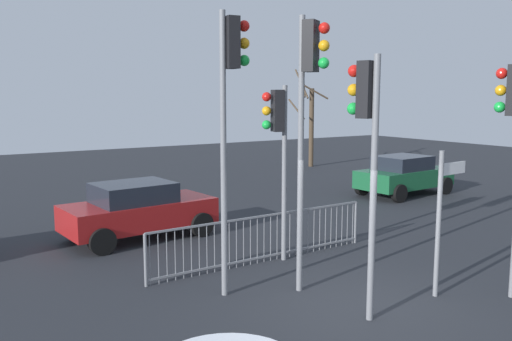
{
  "coord_description": "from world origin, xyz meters",
  "views": [
    {
      "loc": [
        -6.34,
        -6.52,
        3.67
      ],
      "look_at": [
        -0.26,
        2.98,
        2.09
      ],
      "focal_mm": 37.4,
      "sensor_mm": 36.0,
      "label": 1
    }
  ],
  "objects_px": {
    "traffic_light_foreground_right": "(367,128)",
    "car_red_trailing": "(138,209)",
    "traffic_light_rear_left": "(278,133)",
    "bare_tree_left": "(310,122)",
    "traffic_light_rear_right": "(308,93)",
    "direction_sign_post": "(441,215)",
    "car_green_near": "(404,174)",
    "traffic_light_mid_left": "(230,91)"
  },
  "relations": [
    {
      "from": "traffic_light_mid_left",
      "to": "direction_sign_post",
      "type": "height_order",
      "value": "traffic_light_mid_left"
    },
    {
      "from": "traffic_light_rear_left",
      "to": "car_green_near",
      "type": "distance_m",
      "value": 9.71
    },
    {
      "from": "traffic_light_rear_left",
      "to": "bare_tree_left",
      "type": "height_order",
      "value": "bare_tree_left"
    },
    {
      "from": "traffic_light_foreground_right",
      "to": "traffic_light_rear_right",
      "type": "xyz_separation_m",
      "value": [
        -0.06,
        1.44,
        0.55
      ]
    },
    {
      "from": "direction_sign_post",
      "to": "car_green_near",
      "type": "distance_m",
      "value": 10.41
    },
    {
      "from": "direction_sign_post",
      "to": "car_red_trailing",
      "type": "relative_size",
      "value": 0.69
    },
    {
      "from": "traffic_light_mid_left",
      "to": "direction_sign_post",
      "type": "xyz_separation_m",
      "value": [
        3.19,
        -2.14,
        -2.23
      ]
    },
    {
      "from": "traffic_light_mid_left",
      "to": "car_red_trailing",
      "type": "relative_size",
      "value": 1.31
    },
    {
      "from": "traffic_light_rear_right",
      "to": "car_green_near",
      "type": "xyz_separation_m",
      "value": [
        9.23,
        5.93,
        -2.95
      ]
    },
    {
      "from": "traffic_light_foreground_right",
      "to": "direction_sign_post",
      "type": "xyz_separation_m",
      "value": [
        1.88,
        -0.03,
        -1.64
      ]
    },
    {
      "from": "bare_tree_left",
      "to": "traffic_light_foreground_right",
      "type": "bearing_deg",
      "value": -125.69
    },
    {
      "from": "traffic_light_foreground_right",
      "to": "direction_sign_post",
      "type": "distance_m",
      "value": 2.49
    },
    {
      "from": "car_red_trailing",
      "to": "traffic_light_rear_left",
      "type": "bearing_deg",
      "value": -65.63
    },
    {
      "from": "traffic_light_mid_left",
      "to": "bare_tree_left",
      "type": "bearing_deg",
      "value": 143.52
    },
    {
      "from": "traffic_light_mid_left",
      "to": "traffic_light_rear_right",
      "type": "distance_m",
      "value": 1.41
    },
    {
      "from": "traffic_light_mid_left",
      "to": "bare_tree_left",
      "type": "relative_size",
      "value": 1.02
    },
    {
      "from": "direction_sign_post",
      "to": "traffic_light_mid_left",
      "type": "bearing_deg",
      "value": 141.56
    },
    {
      "from": "traffic_light_rear_left",
      "to": "traffic_light_rear_right",
      "type": "relative_size",
      "value": 0.77
    },
    {
      "from": "traffic_light_rear_left",
      "to": "direction_sign_post",
      "type": "distance_m",
      "value": 3.83
    },
    {
      "from": "traffic_light_foreground_right",
      "to": "traffic_light_rear_right",
      "type": "height_order",
      "value": "traffic_light_rear_right"
    },
    {
      "from": "traffic_light_rear_right",
      "to": "direction_sign_post",
      "type": "xyz_separation_m",
      "value": [
        1.94,
        -1.47,
        -2.19
      ]
    },
    {
      "from": "traffic_light_foreground_right",
      "to": "car_red_trailing",
      "type": "height_order",
      "value": "traffic_light_foreground_right"
    },
    {
      "from": "direction_sign_post",
      "to": "bare_tree_left",
      "type": "distance_m",
      "value": 18.23
    },
    {
      "from": "traffic_light_foreground_right",
      "to": "bare_tree_left",
      "type": "relative_size",
      "value": 0.86
    },
    {
      "from": "traffic_light_foreground_right",
      "to": "car_green_near",
      "type": "height_order",
      "value": "traffic_light_foreground_right"
    },
    {
      "from": "traffic_light_mid_left",
      "to": "car_green_near",
      "type": "distance_m",
      "value": 12.09
    },
    {
      "from": "direction_sign_post",
      "to": "car_green_near",
      "type": "bearing_deg",
      "value": 40.83
    },
    {
      "from": "traffic_light_foreground_right",
      "to": "car_green_near",
      "type": "xyz_separation_m",
      "value": [
        9.16,
        7.37,
        -2.4
      ]
    },
    {
      "from": "bare_tree_left",
      "to": "traffic_light_mid_left",
      "type": "bearing_deg",
      "value": -132.83
    },
    {
      "from": "direction_sign_post",
      "to": "traffic_light_rear_left",
      "type": "bearing_deg",
      "value": 106.51
    },
    {
      "from": "traffic_light_rear_right",
      "to": "direction_sign_post",
      "type": "relative_size",
      "value": 1.88
    },
    {
      "from": "traffic_light_foreground_right",
      "to": "traffic_light_mid_left",
      "type": "bearing_deg",
      "value": 106.99
    },
    {
      "from": "car_red_trailing",
      "to": "car_green_near",
      "type": "distance_m",
      "value": 10.56
    },
    {
      "from": "traffic_light_rear_right",
      "to": "bare_tree_left",
      "type": "relative_size",
      "value": 1.01
    },
    {
      "from": "traffic_light_foreground_right",
      "to": "car_green_near",
      "type": "relative_size",
      "value": 1.11
    },
    {
      "from": "car_green_near",
      "to": "traffic_light_rear_right",
      "type": "bearing_deg",
      "value": -151.16
    },
    {
      "from": "traffic_light_rear_right",
      "to": "car_red_trailing",
      "type": "relative_size",
      "value": 1.29
    },
    {
      "from": "traffic_light_mid_left",
      "to": "car_green_near",
      "type": "bearing_deg",
      "value": 123.03
    },
    {
      "from": "traffic_light_mid_left",
      "to": "car_red_trailing",
      "type": "xyz_separation_m",
      "value": [
        -0.07,
        4.7,
        -2.99
      ]
    },
    {
      "from": "traffic_light_rear_left",
      "to": "car_green_near",
      "type": "height_order",
      "value": "traffic_light_rear_left"
    },
    {
      "from": "traffic_light_rear_left",
      "to": "bare_tree_left",
      "type": "bearing_deg",
      "value": -24.16
    },
    {
      "from": "traffic_light_rear_left",
      "to": "car_green_near",
      "type": "xyz_separation_m",
      "value": [
        8.58,
        4.05,
        -2.09
      ]
    }
  ]
}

